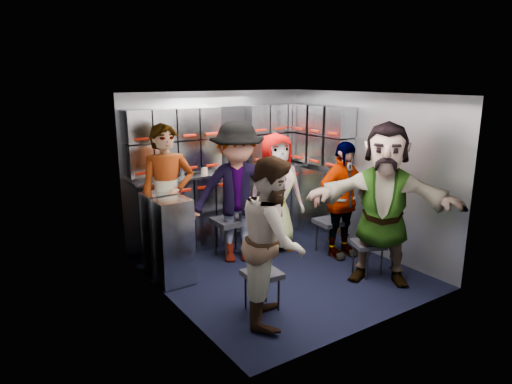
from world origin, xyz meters
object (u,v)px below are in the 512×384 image
jump_seat_mid_right (331,223)px  attendant_arc_c (276,192)px  jump_seat_center (268,214)px  attendant_arc_b (237,193)px  attendant_standing (168,198)px  attendant_arc_d (342,200)px  attendant_arc_a (273,240)px  jump_seat_mid_left (231,223)px  jump_seat_near_right (368,246)px  attendant_arc_e (383,204)px  jump_seat_near_left (262,276)px

jump_seat_mid_right → attendant_arc_c: (-0.54, 0.51, 0.40)m
jump_seat_center → attendant_arc_b: attendant_arc_b is taller
attendant_standing → attendant_arc_b: 0.86m
jump_seat_center → attendant_arc_d: attendant_arc_d is taller
jump_seat_mid_right → attendant_arc_a: attendant_arc_a is taller
attendant_standing → attendant_arc_b: size_ratio=1.00×
jump_seat_mid_left → attendant_arc_c: size_ratio=0.32×
jump_seat_near_right → attendant_arc_e: bearing=-90.0°
jump_seat_mid_left → jump_seat_mid_right: jump_seat_mid_left is taller
attendant_arc_a → attendant_arc_d: size_ratio=1.06×
jump_seat_mid_left → attendant_arc_a: (-0.48, -1.61, 0.35)m
attendant_standing → attendant_arc_d: attendant_standing is taller
jump_seat_mid_left → attendant_standing: (-0.82, 0.06, 0.44)m
jump_seat_near_right → attendant_standing: size_ratio=0.25×
attendant_standing → attendant_arc_e: size_ratio=0.97×
jump_seat_near_left → jump_seat_center: (1.12, 1.49, 0.08)m
jump_seat_near_left → attendant_arc_b: (0.48, 1.25, 0.53)m
jump_seat_near_left → attendant_arc_a: (0.00, -0.18, 0.44)m
attendant_standing → attendant_arc_b: (0.82, -0.24, 0.00)m
jump_seat_near_right → jump_seat_mid_left: bearing=126.2°
jump_seat_near_right → attendant_arc_a: attendant_arc_a is taller
jump_seat_near_left → attendant_arc_c: attendant_arc_c is taller
attendant_arc_b → attendant_arc_c: 0.65m
jump_seat_mid_left → attendant_arc_d: (1.18, -0.80, 0.31)m
jump_seat_near_right → attendant_arc_c: (-0.40, 1.30, 0.43)m
jump_seat_mid_right → attendant_standing: size_ratio=0.25×
attendant_arc_a → attendant_arc_e: attendant_arc_e is taller
jump_seat_center → jump_seat_near_left: bearing=-126.9°
jump_seat_mid_right → attendant_arc_b: 1.36m
attendant_arc_c → attendant_arc_d: bearing=-40.5°
jump_seat_near_left → jump_seat_mid_left: (0.48, 1.43, 0.08)m
attendant_standing → attendant_arc_a: (0.34, -1.67, -0.09)m
jump_seat_mid_left → jump_seat_center: same height
jump_seat_center → jump_seat_near_right: jump_seat_center is taller
attendant_arc_b → attendant_arc_e: size_ratio=0.97×
jump_seat_near_left → attendant_standing: size_ratio=0.23×
attendant_arc_c → attendant_arc_e: bearing=-63.8°
jump_seat_mid_right → attendant_arc_d: (-0.00, -0.18, 0.36)m
jump_seat_center → jump_seat_mid_right: 0.88m
jump_seat_near_left → attendant_arc_b: 1.44m
attendant_arc_b → attendant_arc_c: size_ratio=1.12×
jump_seat_mid_right → attendant_arc_c: bearing=137.1°
attendant_arc_a → attendant_arc_e: (1.52, 0.01, 0.12)m
jump_seat_near_left → attendant_arc_e: size_ratio=0.22×
jump_seat_mid_left → attendant_arc_e: (1.04, -1.60, 0.47)m
jump_seat_mid_right → attendant_arc_c: 0.84m
jump_seat_mid_left → attendant_standing: attendant_standing is taller
jump_seat_near_left → jump_seat_mid_right: bearing=25.8°
attendant_arc_d → jump_seat_mid_right: bearing=91.1°
attendant_arc_b → attendant_arc_d: attendant_arc_b is taller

